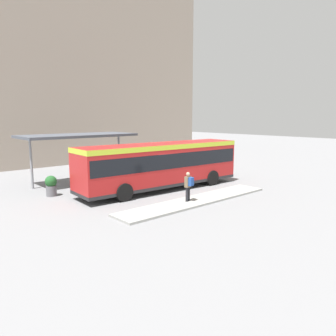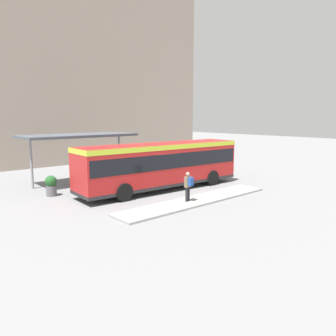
{
  "view_description": "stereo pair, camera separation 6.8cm",
  "coord_description": "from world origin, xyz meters",
  "px_view_note": "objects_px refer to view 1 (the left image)",
  "views": [
    {
      "loc": [
        -13.74,
        -16.08,
        4.77
      ],
      "look_at": [
        0.57,
        0.0,
        1.36
      ],
      "focal_mm": 35.0,
      "sensor_mm": 36.0,
      "label": 1
    },
    {
      "loc": [
        -13.69,
        -16.12,
        4.77
      ],
      "look_at": [
        0.57,
        0.0,
        1.36
      ],
      "focal_mm": 35.0,
      "sensor_mm": 36.0,
      "label": 2
    }
  ],
  "objects_px": {
    "bicycle_yellow": "(217,166)",
    "potted_planter_near_shelter": "(51,185)",
    "bicycle_orange": "(224,167)",
    "city_bus": "(162,163)",
    "pedestrian_waiting": "(189,185)"
  },
  "relations": [
    {
      "from": "bicycle_yellow",
      "to": "potted_planter_near_shelter",
      "type": "bearing_deg",
      "value": 98.11
    },
    {
      "from": "bicycle_orange",
      "to": "bicycle_yellow",
      "type": "relative_size",
      "value": 0.95
    },
    {
      "from": "city_bus",
      "to": "pedestrian_waiting",
      "type": "bearing_deg",
      "value": -104.84
    },
    {
      "from": "pedestrian_waiting",
      "to": "bicycle_yellow",
      "type": "height_order",
      "value": "pedestrian_waiting"
    },
    {
      "from": "pedestrian_waiting",
      "to": "bicycle_orange",
      "type": "height_order",
      "value": "pedestrian_waiting"
    },
    {
      "from": "bicycle_orange",
      "to": "potted_planter_near_shelter",
      "type": "relative_size",
      "value": 1.22
    },
    {
      "from": "city_bus",
      "to": "potted_planter_near_shelter",
      "type": "relative_size",
      "value": 9.28
    },
    {
      "from": "city_bus",
      "to": "bicycle_yellow",
      "type": "relative_size",
      "value": 7.23
    },
    {
      "from": "city_bus",
      "to": "bicycle_orange",
      "type": "relative_size",
      "value": 7.58
    },
    {
      "from": "city_bus",
      "to": "bicycle_yellow",
      "type": "distance_m",
      "value": 9.57
    },
    {
      "from": "bicycle_yellow",
      "to": "city_bus",
      "type": "bearing_deg",
      "value": 116.14
    },
    {
      "from": "pedestrian_waiting",
      "to": "bicycle_orange",
      "type": "bearing_deg",
      "value": -74.18
    },
    {
      "from": "bicycle_orange",
      "to": "potted_planter_near_shelter",
      "type": "bearing_deg",
      "value": -84.56
    },
    {
      "from": "bicycle_orange",
      "to": "potted_planter_near_shelter",
      "type": "height_order",
      "value": "potted_planter_near_shelter"
    },
    {
      "from": "bicycle_yellow",
      "to": "potted_planter_near_shelter",
      "type": "distance_m",
      "value": 15.23
    }
  ]
}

